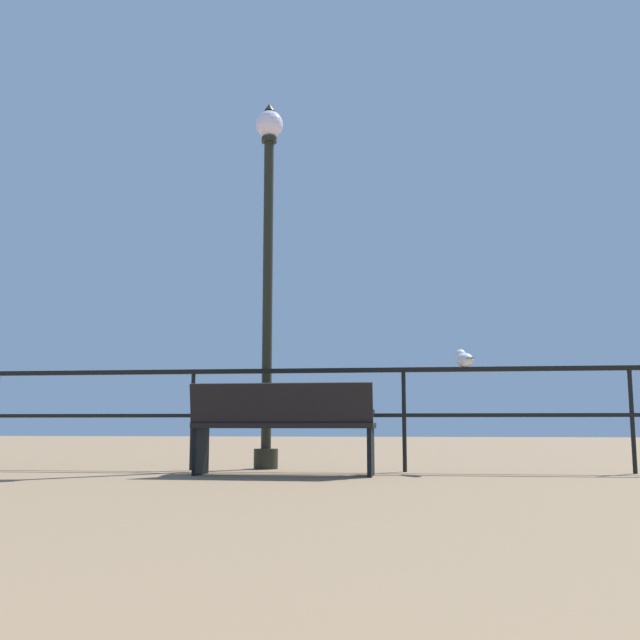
% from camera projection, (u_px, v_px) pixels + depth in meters
% --- Properties ---
extents(pier_railing, '(20.73, 0.05, 1.09)m').
position_uv_depth(pier_railing, '(296.00, 394.00, 7.81)').
color(pier_railing, black).
rests_on(pier_railing, ground_plane).
extents(bench_near_left, '(1.78, 0.67, 0.89)m').
position_uv_depth(bench_near_left, '(283.00, 422.00, 7.05)').
color(bench_near_left, black).
rests_on(bench_near_left, ground_plane).
extents(lamppost_center, '(0.33, 0.33, 4.29)m').
position_uv_depth(lamppost_center, '(268.00, 250.00, 8.42)').
color(lamppost_center, black).
rests_on(lamppost_center, ground_plane).
extents(seagull_on_rail, '(0.23, 0.41, 0.20)m').
position_uv_depth(seagull_on_rail, '(464.00, 359.00, 7.67)').
color(seagull_on_rail, white).
rests_on(seagull_on_rail, pier_railing).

